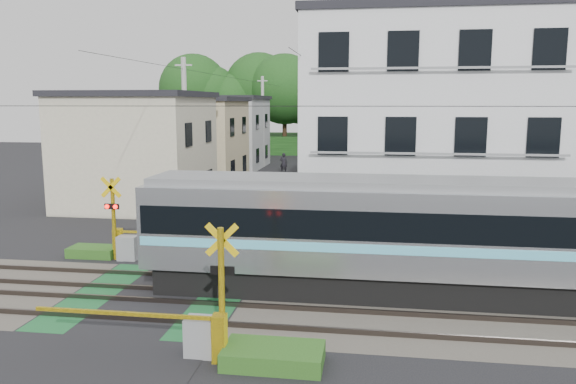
% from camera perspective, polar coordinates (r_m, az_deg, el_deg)
% --- Properties ---
extents(ground, '(120.00, 120.00, 0.00)m').
position_cam_1_polar(ground, '(17.41, -13.20, -10.30)').
color(ground, black).
extents(track_bed, '(120.00, 120.00, 0.14)m').
position_cam_1_polar(track_bed, '(17.40, -13.21, -10.18)').
color(track_bed, '#47423A').
rests_on(track_bed, ground).
extents(crossing_signal_near, '(4.74, 0.65, 3.09)m').
position_cam_1_polar(crossing_signal_near, '(13.12, -8.54, -13.40)').
color(crossing_signal_near, yellow).
rests_on(crossing_signal_near, ground).
extents(crossing_signal_far, '(4.74, 0.65, 3.09)m').
position_cam_1_polar(crossing_signal_far, '(21.42, -16.12, -4.76)').
color(crossing_signal_far, yellow).
rests_on(crossing_signal_far, ground).
extents(apartment_block, '(10.20, 8.36, 9.30)m').
position_cam_1_polar(apartment_block, '(24.84, 13.82, 6.39)').
color(apartment_block, silver).
rests_on(apartment_block, ground).
extents(houses_row, '(22.07, 31.35, 6.80)m').
position_cam_1_polar(houses_row, '(41.65, 0.24, 5.69)').
color(houses_row, beige).
rests_on(houses_row, ground).
extents(tree_hill, '(40.00, 12.20, 11.96)m').
position_cam_1_polar(tree_hill, '(64.10, 2.75, 9.36)').
color(tree_hill, '#1C4617').
rests_on(tree_hill, ground).
extents(catenary, '(60.00, 5.04, 7.00)m').
position_cam_1_polar(catenary, '(15.39, 7.57, 1.50)').
color(catenary, '#2D2D33').
rests_on(catenary, ground).
extents(utility_poles, '(7.90, 42.00, 8.00)m').
position_cam_1_polar(utility_poles, '(38.95, -2.29, 6.68)').
color(utility_poles, '#A5A5A0').
rests_on(utility_poles, ground).
extents(pedestrian, '(0.62, 0.42, 1.66)m').
position_cam_1_polar(pedestrian, '(45.75, -0.44, 2.96)').
color(pedestrian, black).
rests_on(pedestrian, ground).
extents(weed_patches, '(10.25, 8.80, 0.40)m').
position_cam_1_polar(weed_patches, '(16.72, -7.64, -10.28)').
color(weed_patches, '#2D5E1E').
rests_on(weed_patches, ground).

